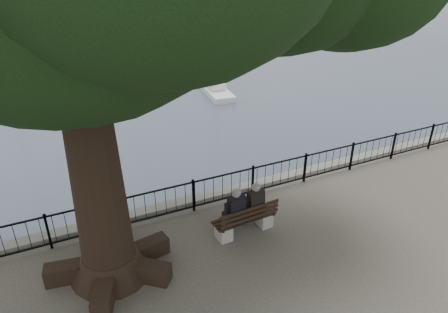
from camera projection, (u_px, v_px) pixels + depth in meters
harbor at (217, 208)px, 13.00m from camera, size 260.00×260.00×1.20m
railing at (224, 187)px, 12.13m from camera, size 22.06×0.06×1.00m
bench at (245, 222)px, 10.90m from camera, size 1.82×0.64×0.95m
person_left at (233, 213)px, 10.68m from camera, size 0.45×0.76×1.50m
person_right at (252, 207)px, 10.94m from camera, size 0.45×0.76×1.50m
lion_monument at (78, 7)px, 50.93m from camera, size 5.67×5.67×8.45m
sailboat_a at (11, 95)px, 24.30m from camera, size 1.82×4.98×9.75m
sailboat_b at (72, 69)px, 30.03m from camera, size 1.84×5.16×10.25m
sailboat_c at (214, 88)px, 25.59m from camera, size 1.93×4.88×9.24m
sailboat_d at (209, 50)px, 36.41m from camera, size 3.26×5.35×9.38m
sailboat_f at (73, 48)px, 36.87m from camera, size 2.70×5.75×10.65m
sailboat_g at (171, 38)px, 41.82m from camera, size 1.42×5.04×9.24m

